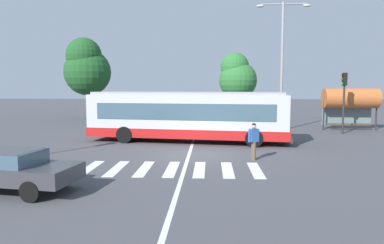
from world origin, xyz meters
TOP-DOWN VIEW (x-y plane):
  - ground_plane at (0.00, 0.00)m, footprint 160.00×160.00m
  - city_transit_bus at (-0.54, 4.38)m, footprint 12.48×4.27m
  - pedestrian_crossing_street at (2.86, -0.92)m, footprint 0.54×0.40m
  - foreground_sedan at (-5.69, -6.35)m, footprint 4.72×2.46m
  - parked_car_red at (-0.75, 13.70)m, footprint 2.19×4.64m
  - parked_car_charcoal at (1.77, 13.64)m, footprint 2.08×4.60m
  - parked_car_champagne at (4.57, 13.65)m, footprint 2.00×4.56m
  - traffic_light_far_corner at (10.33, 8.65)m, footprint 0.33×0.32m
  - bus_stop_shelter at (11.73, 11.08)m, footprint 4.14×1.54m
  - twin_arm_street_lamp at (6.27, 10.46)m, footprint 4.06×0.32m
  - background_tree_left at (-11.75, 18.73)m, footprint 4.73×4.73m
  - background_tree_right at (3.68, 21.24)m, footprint 4.04×4.04m
  - crosswalk_painted_stripes at (-0.72, -2.97)m, footprint 7.32×2.87m
  - lane_center_line at (-0.19, 2.00)m, footprint 0.16×24.00m

SIDE VIEW (x-z plane):
  - ground_plane at x=0.00m, z-range 0.00..0.00m
  - lane_center_line at x=-0.19m, z-range 0.00..0.01m
  - crosswalk_painted_stripes at x=-0.72m, z-range 0.00..0.01m
  - foreground_sedan at x=-5.69m, z-range 0.09..1.44m
  - parked_car_red at x=-0.75m, z-range 0.09..1.44m
  - parked_car_charcoal at x=1.77m, z-range 0.09..1.44m
  - parked_car_champagne at x=4.57m, z-range 0.09..1.44m
  - pedestrian_crossing_street at x=2.86m, z-range 0.11..1.83m
  - city_transit_bus at x=-0.54m, z-range 0.06..3.12m
  - bus_stop_shelter at x=11.73m, z-range 0.79..4.04m
  - traffic_light_far_corner at x=10.33m, z-range 0.76..5.12m
  - background_tree_right at x=3.68m, z-range 0.96..7.93m
  - background_tree_left at x=-11.75m, z-range 1.19..9.46m
  - twin_arm_street_lamp at x=6.27m, z-range 1.03..10.70m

